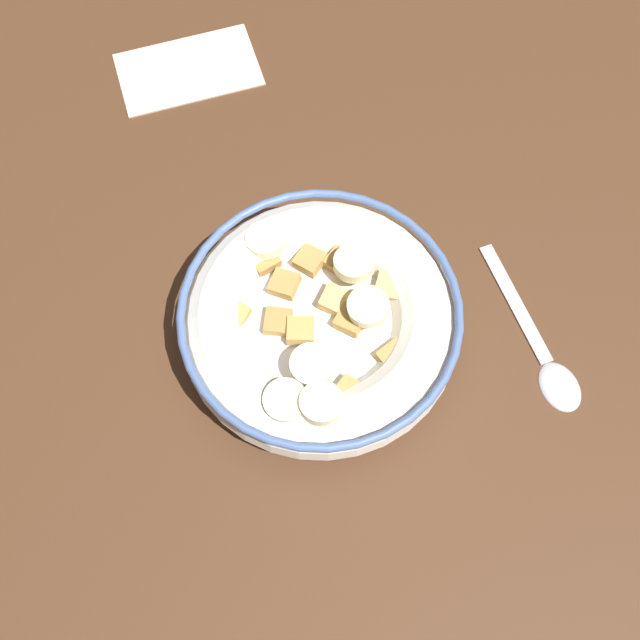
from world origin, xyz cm
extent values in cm
cube|color=#472B19|center=(0.00, 0.00, -1.00)|extent=(109.77, 109.77, 2.00)
cylinder|color=silver|center=(0.00, 0.00, 0.30)|extent=(10.57, 10.57, 0.60)
torus|color=silver|center=(0.00, 0.00, 2.38)|extent=(19.22, 19.22, 4.77)
torus|color=#4C6699|center=(0.00, 0.00, 4.47)|extent=(19.24, 19.24, 0.60)
cylinder|color=white|center=(0.00, 0.00, 2.96)|extent=(16.36, 16.36, 0.40)
cube|color=#B78947|center=(2.10, -0.19, 3.74)|extent=(2.46, 2.41, 1.06)
cube|color=#B78947|center=(-2.30, 6.69, 3.72)|extent=(2.65, 2.65, 0.99)
cube|color=#AD7F42|center=(3.95, 5.22, 3.67)|extent=(2.52, 2.54, 0.90)
cube|color=#B78947|center=(4.94, -4.88, 3.53)|extent=(2.35, 2.29, 1.05)
cube|color=tan|center=(-1.14, -1.26, 3.73)|extent=(2.07, 2.13, 1.00)
cube|color=#B78947|center=(-2.39, -6.06, 3.62)|extent=(2.39, 2.42, 0.92)
cube|color=#B78947|center=(-1.31, 4.12, 3.73)|extent=(2.50, 2.47, 0.98)
cube|color=#AD7F42|center=(5.26, -2.21, 3.49)|extent=(2.65, 2.65, 0.99)
cube|color=#B78947|center=(2.65, -5.19, 3.76)|extent=(2.52, 2.56, 1.09)
cube|color=tan|center=(4.42, 2.91, 3.64)|extent=(2.07, 2.15, 1.05)
cube|color=#AD7F42|center=(0.85, 4.42, 3.58)|extent=(2.46, 2.46, 0.84)
cube|color=#B78947|center=(-5.95, -4.09, 3.60)|extent=(2.63, 2.64, 0.96)
cube|color=tan|center=(0.83, 1.34, 3.69)|extent=(2.38, 2.32, 1.04)
cube|color=tan|center=(-5.84, -0.75, 3.70)|extent=(2.41, 2.38, 0.94)
cube|color=tan|center=(0.74, -6.81, 3.62)|extent=(1.85, 1.92, 0.99)
cube|color=#AD7F42|center=(-2.76, -0.75, 3.53)|extent=(1.93, 1.89, 0.91)
cube|color=#B78947|center=(-2.78, 2.06, 3.66)|extent=(2.28, 2.22, 1.02)
cube|color=#AD7F42|center=(-4.51, 3.68, 3.73)|extent=(2.63, 2.63, 0.94)
cylinder|color=#F4EABC|center=(-1.29, -6.55, 4.69)|extent=(3.01, 3.01, 0.94)
cylinder|color=beige|center=(1.00, -6.50, 4.98)|extent=(3.57, 3.61, 1.22)
cylinder|color=beige|center=(3.16, 0.60, 4.86)|extent=(4.03, 3.98, 1.18)
cylinder|color=#F9EFC6|center=(-0.11, -4.01, 4.84)|extent=(3.72, 3.74, 1.01)
cylinder|color=#F4EABC|center=(-4.52, 4.86, 4.50)|extent=(4.06, 4.06, 1.12)
cylinder|color=beige|center=(1.80, 3.76, 4.74)|extent=(4.02, 4.07, 1.28)
ellipsoid|color=#B7B7BC|center=(17.21, -1.43, 0.40)|extent=(4.25, 4.66, 0.80)
cube|color=#B7B7BC|center=(13.87, 4.66, 0.18)|extent=(5.74, 9.34, 0.36)
cube|color=beige|center=(-14.66, 22.91, 0.15)|extent=(13.70, 11.48, 0.30)
camera|label=1|loc=(2.86, -20.20, 49.47)|focal=41.55mm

